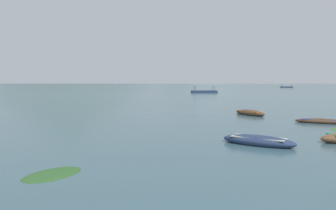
{
  "coord_description": "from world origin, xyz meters",
  "views": [
    {
      "loc": [
        -2.64,
        -4.23,
        3.2
      ],
      "look_at": [
        -2.54,
        30.7,
        0.66
      ],
      "focal_mm": 33.1,
      "sensor_mm": 36.0,
      "label": 1
    }
  ],
  "objects_px": {
    "rowboat_2": "(249,113)",
    "ferry_2": "(285,87)",
    "rowboat_4": "(257,141)",
    "ferry_1": "(203,91)",
    "rowboat_6": "(320,121)"
  },
  "relations": [
    {
      "from": "rowboat_2",
      "to": "ferry_2",
      "type": "xyz_separation_m",
      "value": [
        67.32,
        166.47,
        0.25
      ]
    },
    {
      "from": "rowboat_2",
      "to": "ferry_2",
      "type": "relative_size",
      "value": 0.53
    },
    {
      "from": "rowboat_2",
      "to": "rowboat_4",
      "type": "xyz_separation_m",
      "value": [
        -3.46,
        -14.73,
        -0.01
      ]
    },
    {
      "from": "rowboat_4",
      "to": "ferry_2",
      "type": "relative_size",
      "value": 0.5
    },
    {
      "from": "ferry_1",
      "to": "ferry_2",
      "type": "bearing_deg",
      "value": 57.39
    },
    {
      "from": "rowboat_4",
      "to": "ferry_2",
      "type": "distance_m",
      "value": 194.54
    },
    {
      "from": "rowboat_6",
      "to": "rowboat_2",
      "type": "bearing_deg",
      "value": 122.95
    },
    {
      "from": "rowboat_2",
      "to": "rowboat_6",
      "type": "height_order",
      "value": "rowboat_2"
    },
    {
      "from": "rowboat_4",
      "to": "ferry_1",
      "type": "relative_size",
      "value": 0.47
    },
    {
      "from": "ferry_2",
      "to": "ferry_1",
      "type": "bearing_deg",
      "value": -122.61
    },
    {
      "from": "rowboat_2",
      "to": "rowboat_4",
      "type": "distance_m",
      "value": 15.13
    },
    {
      "from": "ferry_1",
      "to": "rowboat_4",
      "type": "bearing_deg",
      "value": -94.69
    },
    {
      "from": "rowboat_4",
      "to": "rowboat_6",
      "type": "bearing_deg",
      "value": 48.68
    },
    {
      "from": "rowboat_4",
      "to": "rowboat_6",
      "type": "relative_size",
      "value": 0.96
    },
    {
      "from": "rowboat_6",
      "to": "ferry_2",
      "type": "bearing_deg",
      "value": 69.87
    }
  ]
}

